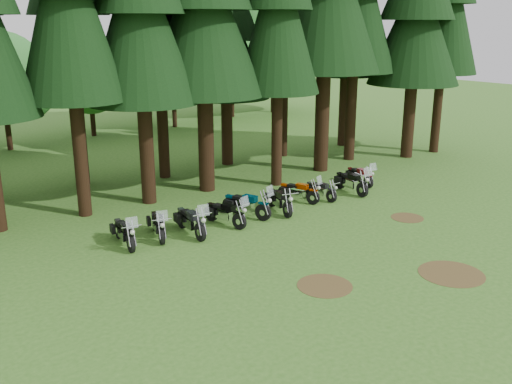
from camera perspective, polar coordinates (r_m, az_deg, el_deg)
ground at (r=21.97m, az=8.76°, el=-5.32°), size 120.00×120.00×0.00m
pine_back_4 at (r=33.06m, az=-3.08°, el=16.85°), size 4.94×4.94×13.78m
decid_3 at (r=40.39m, az=-23.63°, el=10.17°), size 6.12×5.95×7.65m
decid_4 at (r=43.55m, az=-15.93°, el=11.10°), size 5.93×5.76×7.41m
decid_5 at (r=45.89m, az=-7.85°, el=14.16°), size 8.45×8.21×10.56m
decid_6 at (r=50.64m, az=-2.01°, el=13.37°), size 7.06×6.86×8.82m
decid_7 at (r=53.31m, az=2.22°, el=14.63°), size 8.44×8.20×10.55m
dirt_patch_0 at (r=18.71m, az=6.89°, el=-9.28°), size 1.80×1.80×0.01m
dirt_patch_1 at (r=25.54m, az=14.89°, el=-2.50°), size 1.40×1.40×0.01m
dirt_patch_2 at (r=20.49m, az=18.95°, el=-7.73°), size 2.20×2.20×0.01m
motorcycle_0 at (r=22.15m, az=-13.02°, el=-4.03°), size 0.65×2.32×1.46m
motorcycle_1 at (r=22.68m, az=-9.76°, el=-3.34°), size 1.02×2.26×1.45m
motorcycle_2 at (r=22.79m, az=-6.53°, el=-2.99°), size 0.62×2.50×1.57m
motorcycle_3 at (r=23.71m, az=-3.09°, el=-2.20°), size 0.73×2.33×1.46m
motorcycle_4 at (r=24.63m, az=-0.96°, el=-1.35°), size 1.11×2.47×1.59m
motorcycle_5 at (r=25.34m, az=2.36°, el=-0.92°), size 0.80×2.33×0.97m
motorcycle_6 at (r=26.81m, az=4.30°, el=-0.01°), size 0.98×2.21×1.41m
motorcycle_7 at (r=27.35m, az=6.47°, el=0.14°), size 0.30×1.99×0.81m
motorcycle_8 at (r=28.51m, az=9.50°, el=0.93°), size 0.62×2.47×1.55m
motorcycle_9 at (r=30.04m, az=10.32°, el=1.58°), size 0.66×2.17×1.37m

